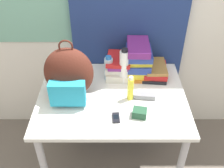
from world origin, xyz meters
The scene contains 12 objects.
curtain_blue centered at (0.13, 0.85, 1.25)m, with size 0.90×0.04×2.50m.
desk centered at (0.00, 0.41, 0.63)m, with size 1.06×0.82×0.72m.
backpack centered at (-0.29, 0.41, 0.90)m, with size 0.34×0.27×0.44m.
book_stack_left centered at (0.05, 0.67, 0.80)m, with size 0.20×0.27×0.16m.
book_stack_center centered at (0.20, 0.67, 0.86)m, with size 0.21×0.28×0.27m.
book_stack_right centered at (0.34, 0.67, 0.76)m, with size 0.21×0.30×0.09m.
water_bottle centered at (-0.03, 0.61, 0.82)m, with size 0.07×0.07×0.21m.
sports_bottle centered at (0.09, 0.58, 0.86)m, with size 0.07×0.07×0.29m.
sunscreen_bottle centered at (0.13, 0.37, 0.81)m, with size 0.04×0.04×0.19m.
cell_phone centered at (0.03, 0.17, 0.73)m, with size 0.05×0.09×0.02m.
sunglasses_case centered at (0.23, 0.38, 0.74)m, with size 0.16×0.07×0.04m.
camera_pouch centered at (0.18, 0.20, 0.75)m, with size 0.10×0.09×0.05m.
Camera 1 is at (0.00, -1.04, 1.93)m, focal length 42.00 mm.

